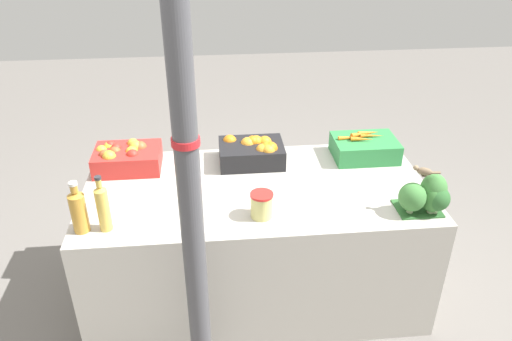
# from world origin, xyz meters

# --- Properties ---
(ground_plane) EXTENTS (10.00, 10.00, 0.00)m
(ground_plane) POSITION_xyz_m (0.00, 0.00, 0.00)
(ground_plane) COLOR slate
(market_table) EXTENTS (1.88, 0.93, 0.75)m
(market_table) POSITION_xyz_m (0.00, 0.00, 0.37)
(market_table) COLOR #B7B2A8
(market_table) RESTS_ON ground_plane
(support_pole) EXTENTS (0.11, 0.11, 2.54)m
(support_pole) POSITION_xyz_m (-0.33, -0.63, 1.27)
(support_pole) COLOR #4C4C51
(support_pole) RESTS_ON ground_plane
(apple_crate) EXTENTS (0.38, 0.28, 0.16)m
(apple_crate) POSITION_xyz_m (-0.73, 0.28, 0.82)
(apple_crate) COLOR red
(apple_crate) RESTS_ON market_table
(orange_crate) EXTENTS (0.38, 0.28, 0.16)m
(orange_crate) POSITION_xyz_m (0.01, 0.28, 0.82)
(orange_crate) COLOR black
(orange_crate) RESTS_ON market_table
(carrot_crate) EXTENTS (0.38, 0.28, 0.15)m
(carrot_crate) POSITION_xyz_m (0.69, 0.28, 0.81)
(carrot_crate) COLOR #2D8442
(carrot_crate) RESTS_ON market_table
(broccoli_pile) EXTENTS (0.25, 0.20, 0.21)m
(broccoli_pile) POSITION_xyz_m (0.82, -0.33, 0.84)
(broccoli_pile) COLOR #2D602D
(broccoli_pile) RESTS_ON market_table
(juice_bottle_amber) EXTENTS (0.08, 0.08, 0.27)m
(juice_bottle_amber) POSITION_xyz_m (-0.87, -0.32, 0.86)
(juice_bottle_amber) COLOR gold
(juice_bottle_amber) RESTS_ON market_table
(juice_bottle_golden) EXTENTS (0.06, 0.06, 0.29)m
(juice_bottle_golden) POSITION_xyz_m (-0.75, -0.32, 0.87)
(juice_bottle_golden) COLOR gold
(juice_bottle_golden) RESTS_ON market_table
(pickle_jar) EXTENTS (0.11, 0.11, 0.13)m
(pickle_jar) POSITION_xyz_m (0.00, -0.29, 0.81)
(pickle_jar) COLOR #D1CC75
(pickle_jar) RESTS_ON market_table
(sparrow_bird) EXTENTS (0.13, 0.07, 0.05)m
(sparrow_bird) POSITION_xyz_m (0.79, -0.32, 0.98)
(sparrow_bird) COLOR #4C3D2D
(sparrow_bird) RESTS_ON broccoli_pile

